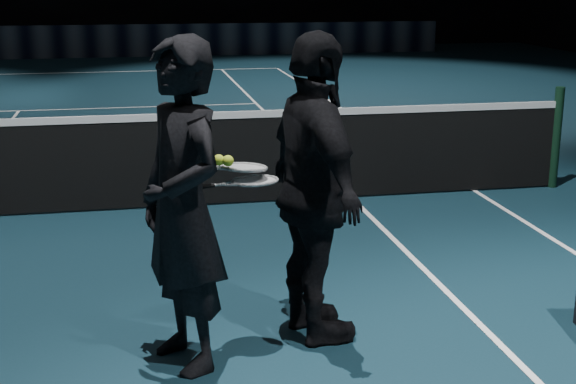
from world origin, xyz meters
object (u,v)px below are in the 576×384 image
(racket_lower, at_px, (255,181))
(racket_upper, at_px, (244,167))
(tennis_balls, at_px, (223,157))
(player_b, at_px, (315,191))
(player_a, at_px, (183,207))

(racket_lower, distance_m, racket_upper, 0.10)
(racket_upper, height_order, tennis_balls, tennis_balls)
(player_b, distance_m, tennis_balls, 0.65)
(tennis_balls, bearing_deg, player_a, -165.23)
(player_a, height_order, racket_lower, player_a)
(racket_lower, distance_m, tennis_balls, 0.25)
(racket_lower, relative_size, racket_upper, 1.00)
(racket_lower, bearing_deg, player_a, 180.00)
(player_a, height_order, tennis_balls, player_a)
(racket_upper, distance_m, tennis_balls, 0.17)
(player_b, bearing_deg, racket_lower, 93.46)
(player_a, bearing_deg, racket_upper, 84.31)
(player_b, bearing_deg, racket_upper, 88.38)
(racket_lower, bearing_deg, tennis_balls, 178.53)
(player_a, bearing_deg, racket_lower, 78.60)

